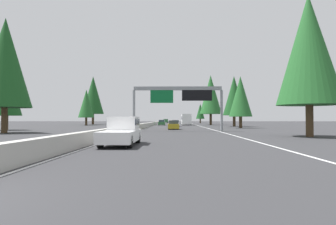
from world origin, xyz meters
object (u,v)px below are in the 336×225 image
at_px(sedan_mid_center, 174,125).
at_px(conifer_left_near, 7,90).
at_px(conifer_right_far, 211,95).
at_px(conifer_right_distant, 200,111).
at_px(bus_mid_left, 186,119).
at_px(oncoming_far, 122,125).
at_px(minivan_far_center, 166,121).
at_px(conifer_left_mid, 86,104).
at_px(sedan_near_center, 162,123).
at_px(conifer_left_far, 93,95).
at_px(sedan_distant_a, 175,124).
at_px(conifer_left_foreground, 5,63).
at_px(pickup_far_left, 122,131).
at_px(oncoming_near, 137,122).
at_px(conifer_right_mid, 234,96).
at_px(conifer_right_near, 240,96).
at_px(sign_gantry_overhead, 179,96).
at_px(conifer_right_foreground, 309,49).

xyz_separation_m(sedan_mid_center, conifer_left_near, (-3.75, 25.74, 5.49)).
distance_m(conifer_right_far, conifer_right_distant, 36.41).
relative_size(bus_mid_left, oncoming_far, 2.61).
bearing_deg(bus_mid_left, minivan_far_center, 9.27).
xyz_separation_m(conifer_right_far, conifer_left_mid, (-7.72, 34.12, -3.02)).
bearing_deg(sedan_near_center, conifer_left_far, 62.96).
bearing_deg(minivan_far_center, sedan_mid_center, -177.39).
height_order(conifer_left_mid, conifer_left_far, conifer_left_far).
bearing_deg(sedan_distant_a, sedan_near_center, 15.47).
relative_size(minivan_far_center, conifer_left_foreground, 0.35).
height_order(pickup_far_left, oncoming_near, pickup_far_left).
xyz_separation_m(minivan_far_center, conifer_right_mid, (-59.79, -17.63, 6.18)).
bearing_deg(bus_mid_left, conifer_right_near, -161.92).
distance_m(oncoming_near, conifer_right_distant, 37.02).
bearing_deg(pickup_far_left, oncoming_far, 10.42).
distance_m(conifer_left_near, conifer_left_mid, 32.51).
height_order(conifer_right_mid, conifer_right_far, conifer_right_far).
bearing_deg(sign_gantry_overhead, sedan_near_center, 6.06).
relative_size(conifer_right_near, conifer_left_foreground, 0.70).
bearing_deg(sedan_near_center, sedan_distant_a, -164.53).
distance_m(sedan_mid_center, conifer_left_foreground, 25.49).
height_order(oncoming_near, conifer_left_near, conifer_left_near).
xyz_separation_m(conifer_right_mid, conifer_left_foreground, (-32.34, 34.58, 1.47)).
xyz_separation_m(sedan_near_center, conifer_left_foreground, (-44.29, 17.24, 7.92)).
relative_size(sedan_mid_center, oncoming_far, 1.00).
bearing_deg(sedan_mid_center, conifer_right_distant, -8.58).
relative_size(sign_gantry_overhead, conifer_right_distant, 1.55).
bearing_deg(conifer_right_mid, sedan_near_center, 55.41).
height_order(sedan_mid_center, sedan_distant_a, same).
bearing_deg(conifer_right_foreground, pickup_far_left, 118.63).
bearing_deg(sedan_near_center, conifer_left_foreground, 158.73).
relative_size(bus_mid_left, minivan_far_center, 2.30).
bearing_deg(conifer_right_foreground, minivan_far_center, 9.66).
relative_size(oncoming_near, conifer_left_foreground, 0.31).
xyz_separation_m(conifer_right_mid, conifer_left_far, (23.37, 39.70, 2.18)).
xyz_separation_m(oncoming_near, conifer_right_mid, (-24.17, -25.82, 6.45)).
bearing_deg(minivan_far_center, conifer_right_far, -161.54).
bearing_deg(bus_mid_left, sedan_near_center, 121.88).
relative_size(oncoming_far, conifer_right_mid, 0.38).
distance_m(sedan_near_center, minivan_far_center, 47.83).
distance_m(conifer_right_foreground, conifer_left_foreground, 34.36).
distance_m(bus_mid_left, conifer_right_distant, 37.73).
xyz_separation_m(conifer_right_mid, conifer_left_near, (-23.29, 39.75, -0.96)).
bearing_deg(pickup_far_left, minivan_far_center, 0.15).
height_order(sign_gantry_overhead, bus_mid_left, sign_gantry_overhead).
bearing_deg(pickup_far_left, conifer_right_mid, -19.94).
relative_size(sign_gantry_overhead, conifer_left_far, 0.83).
distance_m(sign_gantry_overhead, conifer_right_foreground, 17.76).
relative_size(sedan_near_center, conifer_left_far, 0.29).
xyz_separation_m(conifer_right_near, conifer_left_near, (-11.25, 38.45, 0.17)).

